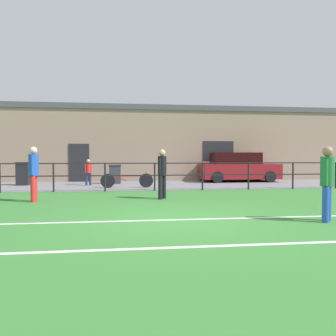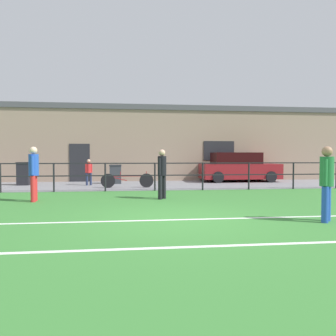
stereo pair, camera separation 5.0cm
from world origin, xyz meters
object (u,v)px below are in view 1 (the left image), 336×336
Objects in this scene: bicycle_parked_1 at (127,180)px; player_winger at (34,170)px; player_goalkeeper at (162,171)px; player_striker at (327,179)px; trash_bin_1 at (23,174)px; parked_car_red at (238,168)px; trash_bin_0 at (115,174)px; spectator_child at (88,171)px.

player_winger is at bearing -126.21° from bicycle_parked_1.
player_striker is (3.12, -4.10, -0.01)m from player_goalkeeper.
player_striker is 0.70× the size of bicycle_parked_1.
player_goalkeeper is at bearing -42.75° from trash_bin_1.
parked_car_red reaches higher than bicycle_parked_1.
trash_bin_0 reaches higher than bicycle_parked_1.
trash_bin_0 is (-4.90, 10.06, -0.41)m from player_striker.
spectator_child is at bearing -14.40° from player_winger.
spectator_child reaches higher than trash_bin_1.
bicycle_parked_1 is 2.39× the size of trash_bin_0.
player_goalkeeper is 8.21m from parked_car_red.
spectator_child is (-6.13, 9.29, -0.19)m from player_striker.
parked_car_red is at bearing 5.15° from trash_bin_0.
parked_car_red reaches higher than spectator_child.
bicycle_parked_1 is (-1.17, 3.77, -0.58)m from player_goalkeeper.
spectator_child is at bearing -148.01° from trash_bin_0.
bicycle_parked_1 is (-4.29, 7.87, -0.57)m from player_striker.
player_goalkeeper is 6.24m from trash_bin_0.
trash_bin_0 is (2.25, 6.09, -0.46)m from player_winger.
parked_car_red is 1.84× the size of bicycle_parked_1.
player_goalkeeper reaches higher than trash_bin_0.
spectator_child reaches higher than trash_bin_0.
trash_bin_0 is at bearing -23.87° from player_winger.
spectator_child is 1.13× the size of trash_bin_1.
parked_car_red is at bearing 179.00° from player_goalkeeper.
parked_car_red is 6.72m from bicycle_parked_1.
player_winger reaches higher than bicycle_parked_1.
spectator_child is at bearing 142.19° from bicycle_parked_1.
trash_bin_0 is (-1.77, 5.96, -0.42)m from player_goalkeeper.
parked_car_red is at bearing 24.69° from bicycle_parked_1.
trash_bin_1 is (-3.14, 0.48, -0.15)m from spectator_child.
player_striker reaches higher than trash_bin_1.
player_goalkeeper is at bearing 99.87° from spectator_child.
spectator_child is 0.29× the size of parked_car_red.
player_goalkeeper is at bearing -72.76° from bicycle_parked_1.
trash_bin_1 is (-4.97, 1.91, 0.23)m from bicycle_parked_1.
player_winger is at bearing -69.91° from trash_bin_1.
player_striker is at bearing -122.72° from player_winger.
player_goalkeeper is 1.01× the size of player_striker.
parked_car_red reaches higher than trash_bin_1.
player_goalkeeper is 0.96× the size of player_winger.
player_striker is 8.17m from player_winger.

